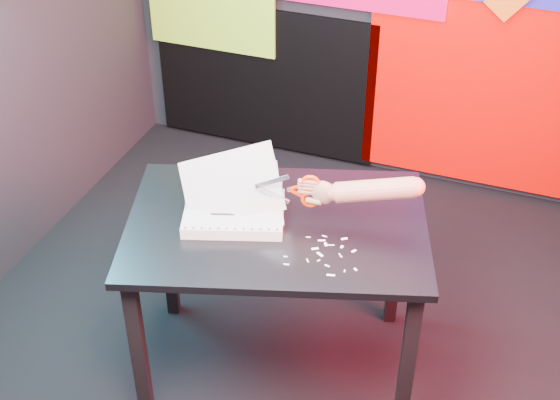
% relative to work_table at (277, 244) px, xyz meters
% --- Properties ---
extents(room, '(3.01, 3.01, 2.71)m').
position_rel_work_table_xyz_m(room, '(0.07, 0.13, 0.70)').
color(room, black).
rests_on(room, ground).
extents(backdrop, '(2.88, 0.05, 2.08)m').
position_rel_work_table_xyz_m(backdrop, '(0.13, 1.59, 0.31)').
color(backdrop, '#DF0300').
rests_on(backdrop, ground).
extents(work_table, '(1.26, 1.02, 0.75)m').
position_rel_work_table_xyz_m(work_table, '(0.00, 0.00, 0.00)').
color(work_table, black).
rests_on(work_table, ground).
extents(printout_stack, '(0.45, 0.36, 0.28)m').
position_rel_work_table_xyz_m(printout_stack, '(-0.16, -0.03, 0.13)').
color(printout_stack, silver).
rests_on(printout_stack, work_table).
extents(scissors, '(0.23, 0.06, 0.14)m').
position_rel_work_table_xyz_m(scissors, '(0.10, 0.04, 0.24)').
color(scissors, silver).
rests_on(scissors, printout_stack).
extents(hand_forearm, '(0.42, 0.13, 0.14)m').
position_rel_work_table_xyz_m(hand_forearm, '(0.30, 0.08, 0.27)').
color(hand_forearm, '#B26958').
rests_on(hand_forearm, work_table).
extents(paper_clippings, '(0.26, 0.22, 0.00)m').
position_rel_work_table_xyz_m(paper_clippings, '(0.22, -0.10, 0.10)').
color(paper_clippings, white).
rests_on(paper_clippings, work_table).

